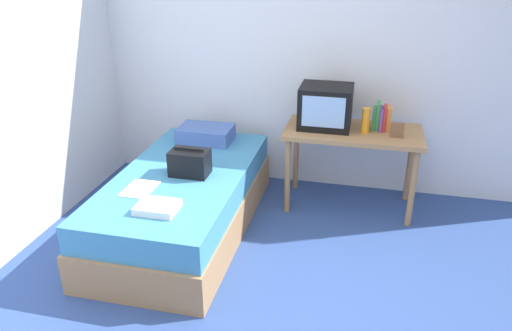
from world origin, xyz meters
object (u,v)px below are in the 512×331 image
bed (184,202)px  water_bottle (366,121)px  remote_dark (174,206)px  folded_towel (157,207)px  tv (326,107)px  picture_frame (397,130)px  handbag (190,162)px  pillow (206,134)px  book_row (382,118)px  magazine (140,189)px  desk (353,140)px

bed → water_bottle: bearing=26.0°
remote_dark → folded_towel: folded_towel is taller
tv → picture_frame: (0.60, -0.13, -0.12)m
water_bottle → remote_dark: (-1.23, -1.22, -0.31)m
bed → tv: tv is taller
tv → handbag: bearing=-141.2°
picture_frame → pillow: size_ratio=0.26×
bed → book_row: size_ratio=8.35×
book_row → magazine: 2.08m
bed → remote_dark: (0.15, -0.54, 0.27)m
handbag → remote_dark: (0.08, -0.53, -0.09)m
tv → water_bottle: tv is taller
handbag → folded_towel: handbag is taller
picture_frame → folded_towel: size_ratio=0.45×
handbag → remote_dark: size_ratio=1.92×
tv → remote_dark: tv is taller
pillow → magazine: size_ratio=1.67×
tv → folded_towel: 1.72m
water_bottle → folded_towel: (-1.32, -1.29, -0.29)m
tv → pillow: size_ratio=0.91×
tv → water_bottle: (0.34, -0.09, -0.07)m
magazine → bed: bearing=60.2°
magazine → picture_frame: bearing=28.0°
pillow → folded_towel: bearing=-85.7°
tv → picture_frame: bearing=-12.4°
desk → pillow: bearing=-179.1°
tv → book_row: size_ratio=1.84×
desk → bed: bearing=-150.5°
tv → handbag: size_ratio=1.47×
desk → picture_frame: 0.39m
picture_frame → pillow: picture_frame is taller
bed → book_row: 1.80m
tv → pillow: (-1.08, -0.05, -0.32)m
tv → folded_towel: bearing=-125.5°
pillow → remote_dark: pillow is taller
picture_frame → handbag: bearing=-157.7°
water_bottle → pillow: water_bottle is taller
handbag → magazine: (-0.27, -0.34, -0.10)m
folded_towel → bed: bearing=95.5°
bed → water_bottle: size_ratio=9.22×
tv → remote_dark: size_ratio=2.82×
bed → remote_dark: bearing=-74.2°
book_row → pillow: size_ratio=0.50×
pillow → magazine: 1.07m
bed → remote_dark: 0.63m
tv → book_row: (0.47, 0.03, -0.08)m
bed → folded_towel: (0.06, -0.61, 0.29)m
book_row → picture_frame: 0.21m
tv → pillow: 1.13m
desk → pillow: size_ratio=2.40×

